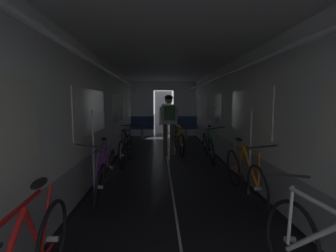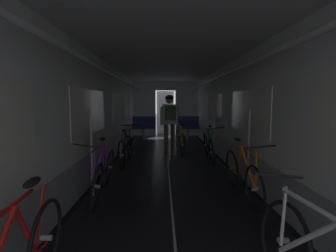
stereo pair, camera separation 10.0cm
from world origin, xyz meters
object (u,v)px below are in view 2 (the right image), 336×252
at_px(bicycle_purple, 103,172).
at_px(bench_seat_far_right, 187,125).
at_px(bicycle_orange, 242,174).
at_px(bicycle_green, 209,146).
at_px(person_cyclist_aisle, 170,118).
at_px(bicycle_yellow_in_aisle, 180,140).
at_px(bicycle_black, 126,149).
at_px(bench_seat_far_left, 144,125).

bearing_deg(bicycle_purple, bench_seat_far_right, 71.46).
relative_size(bicycle_orange, bicycle_green, 1.00).
height_order(bench_seat_far_right, person_cyclist_aisle, person_cyclist_aisle).
bearing_deg(bicycle_purple, person_cyclist_aisle, 68.43).
relative_size(bench_seat_far_right, bicycle_yellow_in_aisle, 0.58).
bearing_deg(bicycle_yellow_in_aisle, bicycle_green, -54.50).
bearing_deg(bicycle_yellow_in_aisle, bench_seat_far_right, 79.34).
height_order(bicycle_black, bicycle_yellow_in_aisle, bicycle_black).
bearing_deg(bicycle_yellow_in_aisle, person_cyclist_aisle, -139.98).
height_order(bench_seat_far_right, bicycle_orange, bench_seat_far_right).
height_order(bicycle_purple, bicycle_black, bicycle_purple).
height_order(bench_seat_far_left, bench_seat_far_right, same).
xyz_separation_m(bicycle_black, person_cyclist_aisle, (1.10, 0.97, 0.69)).
bearing_deg(person_cyclist_aisle, bench_seat_far_right, 74.53).
bearing_deg(person_cyclist_aisle, bench_seat_far_left, 107.86).
distance_m(bicycle_orange, bicycle_green, 2.41).
height_order(bench_seat_far_left, bicycle_yellow_in_aisle, bench_seat_far_left).
relative_size(bicycle_orange, person_cyclist_aisle, 0.98).
distance_m(bench_seat_far_left, bicycle_purple, 5.96).
distance_m(bicycle_green, bicycle_yellow_in_aisle, 1.19).
xyz_separation_m(bicycle_purple, person_cyclist_aisle, (1.16, 2.94, 0.69)).
bearing_deg(person_cyclist_aisle, bicycle_orange, -71.12).
bearing_deg(bicycle_purple, bicycle_green, 46.00).
distance_m(bicycle_purple, bicycle_orange, 2.23).
relative_size(bench_seat_far_right, person_cyclist_aisle, 0.57).
height_order(bench_seat_far_left, bicycle_black, bench_seat_far_left).
xyz_separation_m(bench_seat_far_left, bicycle_orange, (2.03, -6.11, -0.18)).
relative_size(bicycle_black, person_cyclist_aisle, 0.98).
height_order(bench_seat_far_left, bicycle_green, bicycle_green).
relative_size(bench_seat_far_left, bench_seat_far_right, 1.00).
bearing_deg(bench_seat_far_right, bicycle_purple, -108.54).
xyz_separation_m(bicycle_orange, bicycle_yellow_in_aisle, (-0.75, 3.37, 0.00)).
relative_size(bench_seat_far_left, bicycle_black, 0.58).
bearing_deg(bench_seat_far_right, bicycle_orange, -87.84).
height_order(person_cyclist_aisle, bicycle_yellow_in_aisle, person_cyclist_aisle).
xyz_separation_m(bicycle_green, bicycle_yellow_in_aisle, (-0.69, 0.96, 0.00)).
bearing_deg(bench_seat_far_left, person_cyclist_aisle, -72.14).
relative_size(bicycle_black, bicycle_yellow_in_aisle, 1.00).
xyz_separation_m(bench_seat_far_right, bicycle_purple, (-2.00, -5.95, -0.19)).
height_order(bicycle_orange, bicycle_green, bicycle_green).
bearing_deg(bench_seat_far_right, bench_seat_far_left, 180.00).
height_order(bench_seat_far_left, bicycle_orange, bench_seat_far_left).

